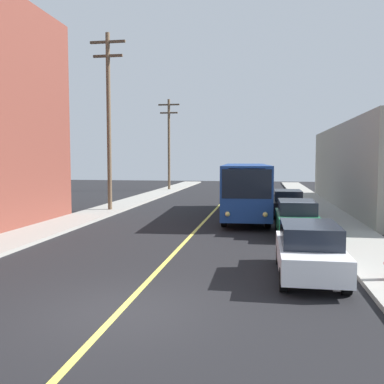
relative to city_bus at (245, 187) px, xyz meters
name	(u,v)px	position (x,y,z in m)	size (l,w,h in m)	color
ground_plane	(120,311)	(-2.20, -17.11, -1.82)	(120.00, 120.00, 0.00)	black
sidewalk_left	(45,230)	(-9.45, -7.11, -1.74)	(2.50, 90.00, 0.15)	gray
sidewalk_right	(355,239)	(5.05, -7.11, -1.74)	(2.50, 90.00, 0.15)	gray
lane_stripe_center	(205,220)	(-2.20, -2.11, -1.81)	(0.16, 60.00, 0.01)	#D8CC4C
city_bus	(245,187)	(0.00, 0.00, 0.00)	(3.13, 12.24, 3.20)	navy
parked_car_white	(309,250)	(2.42, -13.46, -0.98)	(1.84, 4.41, 1.62)	silver
parked_car_green	(297,217)	(2.62, -6.20, -0.98)	(1.85, 4.41, 1.62)	#196038
parked_car_black	(288,203)	(2.59, 0.45, -0.98)	(1.84, 4.41, 1.62)	black
utility_pole_mid	(109,114)	(-9.11, 0.98, 4.69)	(2.40, 0.28, 11.66)	brown
utility_pole_far	(169,140)	(-9.39, 20.73, 3.87)	(2.40, 0.28, 10.06)	brown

